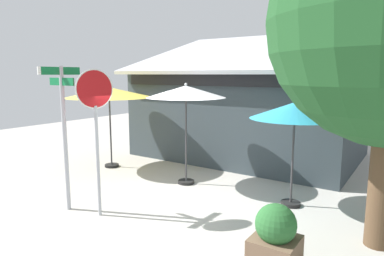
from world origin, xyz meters
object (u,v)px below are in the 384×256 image
Objects in this scene: patio_umbrella_ivory_center at (186,93)px; sidewalk_planter at (275,238)px; patio_umbrella_mustard_left at (109,93)px; patio_umbrella_teal_right at (295,112)px; stop_sign at (96,115)px; street_sign_post at (64,124)px.

sidewalk_planter is (3.46, -2.56, -1.97)m from patio_umbrella_ivory_center.
patio_umbrella_mustard_left is at bearing 179.31° from patio_umbrella_ivory_center.
patio_umbrella_mustard_left is 2.95m from patio_umbrella_ivory_center.
patio_umbrella_ivory_center is 4.74m from sidewalk_planter.
patio_umbrella_teal_right is at bearing 0.91° from patio_umbrella_ivory_center.
patio_umbrella_mustard_left reaches higher than patio_umbrella_teal_right.
patio_umbrella_teal_right is at bearing 41.50° from stop_sign.
patio_umbrella_ivory_center is at bearing -0.69° from patio_umbrella_mustard_left.
patio_umbrella_ivory_center is at bearing 83.96° from stop_sign.
patio_umbrella_ivory_center reaches higher than sidewalk_planter.
patio_umbrella_teal_right is at bearing 36.77° from street_sign_post.
sidewalk_planter is (3.75, 0.18, -1.65)m from stop_sign.
street_sign_post is at bearing -175.58° from sidewalk_planter.
stop_sign is at bearing -177.29° from sidewalk_planter.
stop_sign reaches higher than patio_umbrella_teal_right.
stop_sign is 3.85m from patio_umbrella_mustard_left.
street_sign_post is 1.15× the size of patio_umbrella_mustard_left.
street_sign_post is 1.29× the size of patio_umbrella_teal_right.
patio_umbrella_teal_right is 3.14m from sidewalk_planter.
patio_umbrella_teal_right is (2.86, 0.05, -0.33)m from patio_umbrella_ivory_center.
stop_sign is at bearing -138.50° from patio_umbrella_teal_right.
patio_umbrella_mustard_left is at bearing 121.99° from street_sign_post.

